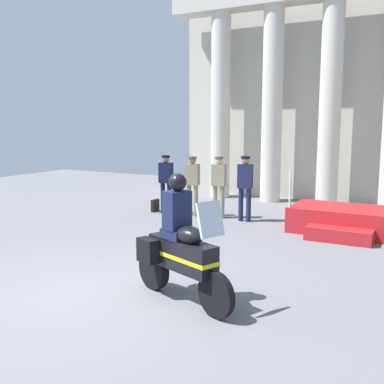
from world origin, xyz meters
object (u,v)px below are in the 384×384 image
at_px(reviewing_stand, 347,221).
at_px(officer_in_row_0, 166,179).
at_px(briefcase_on_ground, 155,205).
at_px(motorcycle_with_rider, 179,249).
at_px(officer_in_row_2, 219,182).
at_px(officer_in_row_1, 192,181).
at_px(officer_in_row_3, 245,183).

relative_size(reviewing_stand, officer_in_row_0, 1.56).
xyz_separation_m(reviewing_stand, briefcase_on_ground, (-5.50, 0.07, -0.11)).
bearing_deg(officer_in_row_0, motorcycle_with_rider, 115.17).
bearing_deg(motorcycle_with_rider, officer_in_row_0, 144.97).
bearing_deg(officer_in_row_2, reviewing_stand, 169.16).
bearing_deg(officer_in_row_2, motorcycle_with_rider, 101.65).
height_order(motorcycle_with_rider, briefcase_on_ground, motorcycle_with_rider).
xyz_separation_m(reviewing_stand, officer_in_row_1, (-4.22, 0.04, 0.70)).
bearing_deg(officer_in_row_1, officer_in_row_0, -4.15).
relative_size(officer_in_row_1, motorcycle_with_rider, 0.84).
distance_m(officer_in_row_3, briefcase_on_ground, 2.97).
bearing_deg(officer_in_row_0, reviewing_stand, 171.77).
xyz_separation_m(reviewing_stand, motorcycle_with_rider, (-1.35, -5.57, 0.50)).
bearing_deg(reviewing_stand, briefcase_on_ground, 179.27).
bearing_deg(officer_in_row_3, briefcase_on_ground, -8.36).
relative_size(officer_in_row_1, officer_in_row_2, 0.99).
distance_m(officer_in_row_1, motorcycle_with_rider, 6.30).
xyz_separation_m(officer_in_row_1, motorcycle_with_rider, (2.87, -5.61, -0.20)).
bearing_deg(reviewing_stand, officer_in_row_0, -179.68).
bearing_deg(briefcase_on_ground, officer_in_row_3, 0.19).
xyz_separation_m(officer_in_row_0, officer_in_row_1, (0.83, 0.06, -0.01)).
bearing_deg(briefcase_on_ground, officer_in_row_0, -12.41).
height_order(officer_in_row_1, motorcycle_with_rider, motorcycle_with_rider).
xyz_separation_m(officer_in_row_2, motorcycle_with_rider, (2.10, -5.71, -0.21)).
distance_m(reviewing_stand, motorcycle_with_rider, 5.76).
height_order(officer_in_row_1, officer_in_row_3, officer_in_row_3).
bearing_deg(reviewing_stand, officer_in_row_2, 177.71).
relative_size(officer_in_row_2, motorcycle_with_rider, 0.85).
bearing_deg(reviewing_stand, officer_in_row_1, 179.52).
bearing_deg(officer_in_row_3, reviewing_stand, 169.74).
bearing_deg(officer_in_row_3, officer_in_row_0, -5.98).
height_order(officer_in_row_0, officer_in_row_1, officer_in_row_0).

